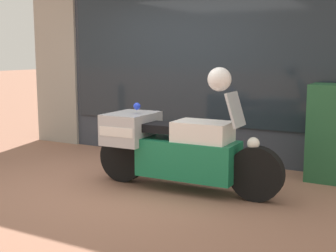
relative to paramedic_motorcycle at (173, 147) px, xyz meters
name	(u,v)px	position (x,y,z in m)	size (l,w,h in m)	color
ground_plane	(117,184)	(-0.69, -0.20, -0.52)	(60.00, 60.00, 0.00)	#8E604C
shop_building	(167,29)	(-1.11, 1.80, 1.50)	(6.16, 0.55, 4.02)	#333842
window_display	(212,128)	(-0.30, 1.83, -0.05)	(4.77, 0.30, 1.99)	slate
paramedic_motorcycle	(173,147)	(0.00, 0.00, 0.00)	(2.39, 0.72, 1.21)	black
white_helmet	(219,79)	(0.58, 0.02, 0.83)	(0.27, 0.27, 0.27)	white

